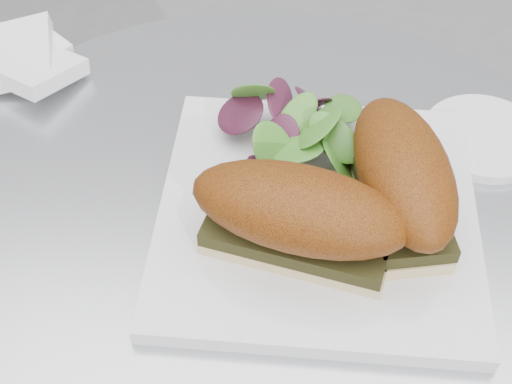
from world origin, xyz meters
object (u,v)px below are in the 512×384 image
(plate, at_px, (317,214))
(sandwich_right, at_px, (402,177))
(saucer, at_px, (484,137))
(sandwich_left, at_px, (299,216))

(plate, height_order, sandwich_right, sandwich_right)
(saucer, bearing_deg, sandwich_right, -130.22)
(sandwich_right, xyz_separation_m, saucer, (0.10, 0.11, -0.05))
(plate, bearing_deg, sandwich_left, -110.37)
(plate, xyz_separation_m, sandwich_left, (-0.02, -0.05, 0.05))
(plate, relative_size, saucer, 2.34)
(sandwich_right, bearing_deg, sandwich_left, -71.28)
(sandwich_right, height_order, saucer, sandwich_right)
(sandwich_left, relative_size, saucer, 1.60)
(sandwich_right, bearing_deg, saucer, 128.00)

